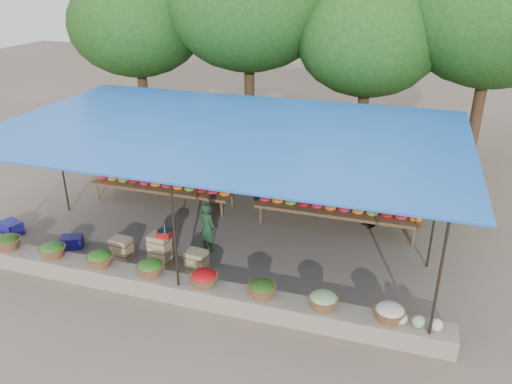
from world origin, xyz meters
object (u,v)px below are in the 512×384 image
(weighing_scale, at_px, (165,233))
(vendor_seated, at_px, (207,227))
(blue_crate_back, at_px, (12,227))
(crate_counter, at_px, (159,253))
(blue_crate_front, at_px, (72,242))

(weighing_scale, xyz_separation_m, vendor_seated, (0.61, 0.94, -0.23))
(weighing_scale, relative_size, vendor_seated, 0.28)
(vendor_seated, xyz_separation_m, blue_crate_back, (-5.11, -0.75, -0.46))
(weighing_scale, xyz_separation_m, blue_crate_back, (-4.50, 0.19, -0.69))
(blue_crate_back, bearing_deg, vendor_seated, 27.38)
(weighing_scale, height_order, vendor_seated, vendor_seated)
(vendor_seated, bearing_deg, blue_crate_back, 27.08)
(weighing_scale, distance_m, blue_crate_back, 4.56)
(weighing_scale, relative_size, blue_crate_back, 0.64)
(crate_counter, xyz_separation_m, blue_crate_back, (-4.31, 0.19, -0.15))
(crate_counter, xyz_separation_m, vendor_seated, (0.81, 0.94, 0.31))
(crate_counter, relative_size, blue_crate_front, 4.78)
(vendor_seated, relative_size, blue_crate_back, 2.29)
(blue_crate_back, bearing_deg, crate_counter, 16.54)
(weighing_scale, bearing_deg, blue_crate_back, 177.58)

